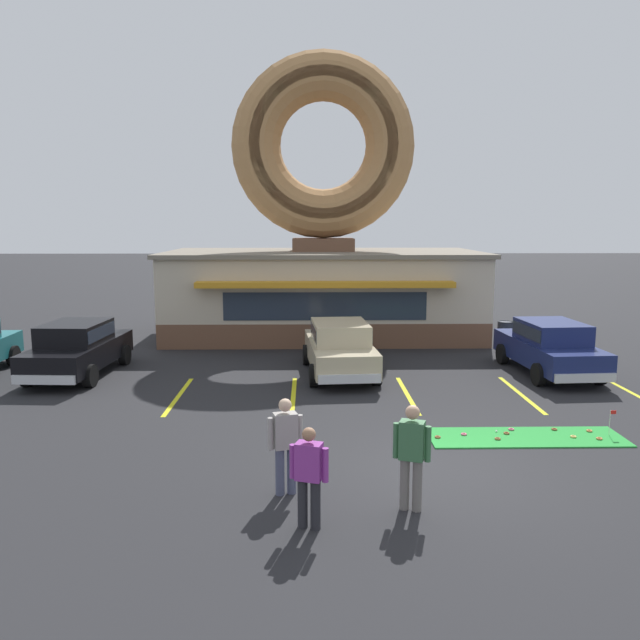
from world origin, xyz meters
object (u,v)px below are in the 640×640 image
putting_flag_pin (612,416)px  car_navy (550,345)px  car_black (78,346)px  pedestrian_blue_sweater_man (285,442)px  golf_ball (496,431)px  pedestrian_hooded_kid (309,474)px  pedestrian_leather_jacket_man (412,452)px  trash_bin (505,334)px  car_champagne (340,346)px

putting_flag_pin → car_navy: 5.58m
car_black → pedestrian_blue_sweater_man: (6.42, -8.27, 0.04)m
putting_flag_pin → pedestrian_blue_sweater_man: pedestrian_blue_sweater_man is taller
golf_ball → pedestrian_hooded_kid: (-4.03, -4.11, 0.80)m
pedestrian_leather_jacket_man → trash_bin: bearing=66.7°
pedestrian_leather_jacket_man → car_champagne: bearing=94.4°
car_navy → putting_flag_pin: bearing=-98.0°
car_champagne → pedestrian_blue_sweater_man: (-1.30, -8.22, 0.04)m
golf_ball → pedestrian_hooded_kid: bearing=-134.4°
pedestrian_leather_jacket_man → trash_bin: size_ratio=1.75×
car_champagne → pedestrian_leather_jacket_man: size_ratio=2.74×
car_black → pedestrian_leather_jacket_man: bearing=-46.6°
car_black → trash_bin: car_black is taller
pedestrian_blue_sweater_man → car_champagne: bearing=81.0°
car_champagne → pedestrian_leather_jacket_man: 8.87m
putting_flag_pin → trash_bin: trash_bin is taller
putting_flag_pin → car_champagne: 7.79m
car_champagne → putting_flag_pin: bearing=-45.2°
car_navy → pedestrian_blue_sweater_man: size_ratio=2.83×
car_black → car_champagne: bearing=-0.4°
golf_ball → putting_flag_pin: bearing=-5.6°
car_champagne → pedestrian_blue_sweater_man: size_ratio=2.84×
car_black → pedestrian_leather_jacket_man: size_ratio=2.72×
pedestrian_blue_sweater_man → pedestrian_hooded_kid: pedestrian_blue_sweater_man is taller
golf_ball → pedestrian_leather_jacket_man: (-2.43, -3.55, 0.90)m
car_navy → car_champagne: bearing=179.8°
pedestrian_hooded_kid → trash_bin: (7.08, 13.28, -0.35)m
car_navy → pedestrian_blue_sweater_man: pedestrian_blue_sweater_man is taller
pedestrian_blue_sweater_man → pedestrian_leather_jacket_man: size_ratio=0.96×
car_black → pedestrian_leather_jacket_man: (8.41, -8.90, 0.08)m
golf_ball → putting_flag_pin: size_ratio=0.08×
pedestrian_blue_sweater_man → pedestrian_leather_jacket_man: 2.08m
putting_flag_pin → trash_bin: (0.68, 9.39, 0.06)m
golf_ball → pedestrian_blue_sweater_man: size_ratio=0.03×
car_black → pedestrian_leather_jacket_man: 12.24m
putting_flag_pin → pedestrian_leather_jacket_man: size_ratio=0.32×
pedestrian_blue_sweater_man → pedestrian_hooded_kid: (0.39, -1.19, -0.06)m
pedestrian_blue_sweater_man → trash_bin: size_ratio=1.68×
car_navy → pedestrian_blue_sweater_man: (-7.56, -8.20, 0.04)m
pedestrian_leather_jacket_man → trash_bin: 13.85m
car_navy → car_black: bearing=179.7°
car_navy → car_champagne: 6.25m
pedestrian_leather_jacket_man → putting_flag_pin: bearing=34.7°
car_navy → pedestrian_leather_jacket_man: 10.44m
putting_flag_pin → car_champagne: size_ratio=0.12×
putting_flag_pin → pedestrian_hooded_kid: (-6.40, -3.88, 0.41)m
car_champagne → pedestrian_hooded_kid: car_champagne is taller
car_black → pedestrian_blue_sweater_man: bearing=-52.2°
pedestrian_leather_jacket_man → car_navy: bearing=57.7°
pedestrian_hooded_kid → car_navy: bearing=52.6°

